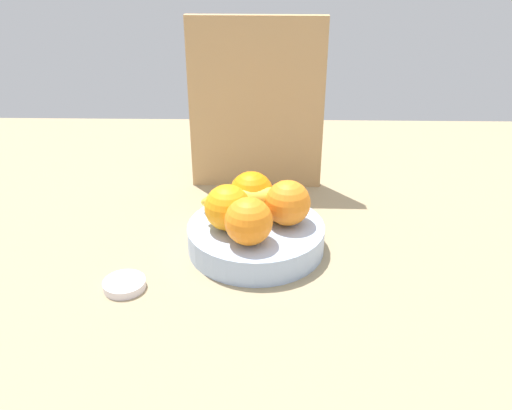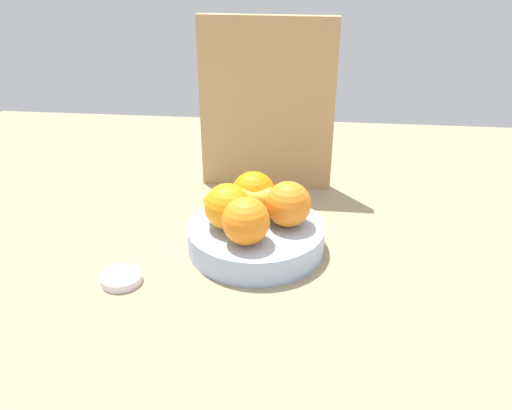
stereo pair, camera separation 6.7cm
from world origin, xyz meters
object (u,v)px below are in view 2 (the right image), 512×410
(orange_center, at_px, (253,193))
(orange_back_left, at_px, (227,206))
(orange_front_right, at_px, (288,204))
(jar_lid, at_px, (121,278))
(orange_front_left, at_px, (246,221))
(fruit_bowl, at_px, (256,237))
(banana_bunch, at_px, (250,202))
(cutting_board, at_px, (267,106))

(orange_center, relative_size, orange_back_left, 1.00)
(orange_front_right, height_order, orange_center, same)
(jar_lid, bearing_deg, orange_center, 40.51)
(orange_front_right, distance_m, orange_back_left, 0.10)
(orange_front_left, bearing_deg, orange_center, 89.11)
(fruit_bowl, relative_size, orange_front_left, 3.02)
(orange_front_right, height_order, banana_bunch, orange_front_right)
(fruit_bowl, relative_size, orange_front_right, 3.02)
(orange_back_left, height_order, cutting_board, cutting_board)
(fruit_bowl, height_order, banana_bunch, banana_bunch)
(banana_bunch, relative_size, jar_lid, 2.69)
(orange_back_left, bearing_deg, orange_front_left, -51.40)
(fruit_bowl, relative_size, cutting_board, 0.67)
(orange_front_left, bearing_deg, orange_front_right, 44.99)
(fruit_bowl, xyz_separation_m, orange_front_right, (0.05, 0.01, 0.06))
(orange_center, distance_m, cutting_board, 0.24)
(fruit_bowl, height_order, jar_lid, fruit_bowl)
(cutting_board, distance_m, jar_lid, 0.47)
(fruit_bowl, bearing_deg, banana_bunch, 116.02)
(orange_front_left, bearing_deg, banana_bunch, 91.87)
(orange_back_left, xyz_separation_m, banana_bunch, (0.03, 0.04, -0.01))
(fruit_bowl, xyz_separation_m, orange_center, (-0.01, 0.04, 0.06))
(orange_front_left, relative_size, jar_lid, 1.18)
(fruit_bowl, distance_m, orange_front_left, 0.09)
(orange_back_left, xyz_separation_m, jar_lid, (-0.16, -0.11, -0.08))
(orange_center, xyz_separation_m, orange_back_left, (-0.04, -0.05, 0.00))
(orange_front_left, xyz_separation_m, orange_front_right, (0.07, 0.07, 0.00))
(orange_front_left, relative_size, orange_front_right, 1.00)
(orange_front_right, bearing_deg, orange_front_left, -135.01)
(fruit_bowl, distance_m, jar_lid, 0.24)
(banana_bunch, xyz_separation_m, cutting_board, (0.01, 0.24, 0.10))
(orange_front_left, relative_size, orange_center, 1.00)
(fruit_bowl, bearing_deg, orange_center, 101.64)
(fruit_bowl, relative_size, jar_lid, 3.58)
(orange_back_left, relative_size, cutting_board, 0.22)
(cutting_board, bearing_deg, orange_front_left, -90.33)
(orange_center, xyz_separation_m, cutting_board, (0.00, 0.22, 0.09))
(orange_front_left, height_order, orange_front_right, same)
(cutting_board, bearing_deg, orange_center, -90.40)
(fruit_bowl, distance_m, orange_back_left, 0.08)
(orange_front_left, height_order, orange_back_left, same)
(orange_center, relative_size, jar_lid, 1.18)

